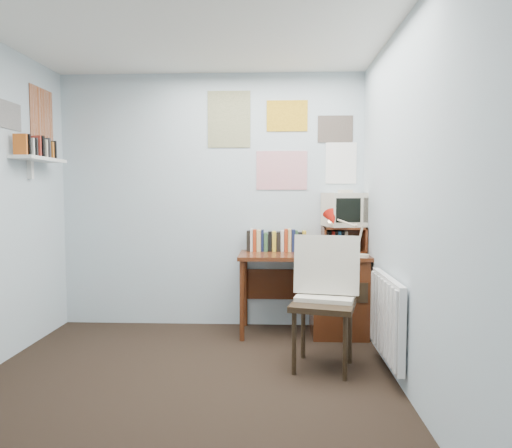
# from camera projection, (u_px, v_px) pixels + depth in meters

# --- Properties ---
(ground) EXTENTS (3.50, 3.50, 0.00)m
(ground) POSITION_uv_depth(u_px,v_px,m) (175.00, 403.00, 2.89)
(ground) COLOR black
(ground) RESTS_ON ground
(back_wall) EXTENTS (3.00, 0.02, 2.50)m
(back_wall) POSITION_uv_depth(u_px,v_px,m) (211.00, 201.00, 4.54)
(back_wall) COLOR #B0BDC9
(back_wall) RESTS_ON ground
(right_wall) EXTENTS (0.02, 3.50, 2.50)m
(right_wall) POSITION_uv_depth(u_px,v_px,m) (419.00, 206.00, 2.74)
(right_wall) COLOR #B0BDC9
(right_wall) RESTS_ON ground
(desk) EXTENTS (1.20, 0.55, 0.76)m
(desk) POSITION_uv_depth(u_px,v_px,m) (332.00, 291.00, 4.28)
(desk) COLOR #4E2411
(desk) RESTS_ON ground
(desk_chair) EXTENTS (0.60, 0.59, 0.98)m
(desk_chair) POSITION_uv_depth(u_px,v_px,m) (323.00, 305.00, 3.42)
(desk_chair) COLOR black
(desk_chair) RESTS_ON ground
(desk_lamp) EXTENTS (0.31, 0.28, 0.37)m
(desk_lamp) POSITION_uv_depth(u_px,v_px,m) (364.00, 237.00, 4.02)
(desk_lamp) COLOR red
(desk_lamp) RESTS_ON desk
(tv_riser) EXTENTS (0.40, 0.30, 0.25)m
(tv_riser) POSITION_uv_depth(u_px,v_px,m) (343.00, 239.00, 4.36)
(tv_riser) COLOR #4E2411
(tv_riser) RESTS_ON desk
(crt_tv) EXTENTS (0.44, 0.42, 0.35)m
(crt_tv) POSITION_uv_depth(u_px,v_px,m) (345.00, 208.00, 4.36)
(crt_tv) COLOR beige
(crt_tv) RESTS_ON tv_riser
(book_row) EXTENTS (0.60, 0.14, 0.22)m
(book_row) POSITION_uv_depth(u_px,v_px,m) (278.00, 240.00, 4.45)
(book_row) COLOR #4E2411
(book_row) RESTS_ON desk
(radiator) EXTENTS (0.09, 0.80, 0.60)m
(radiator) POSITION_uv_depth(u_px,v_px,m) (387.00, 317.00, 3.35)
(radiator) COLOR white
(radiator) RESTS_ON right_wall
(wall_shelf) EXTENTS (0.20, 0.62, 0.24)m
(wall_shelf) POSITION_uv_depth(u_px,v_px,m) (39.00, 159.00, 3.93)
(wall_shelf) COLOR white
(wall_shelf) RESTS_ON left_wall
(posters_back) EXTENTS (1.20, 0.01, 0.90)m
(posters_back) POSITION_uv_depth(u_px,v_px,m) (282.00, 140.00, 4.47)
(posters_back) COLOR white
(posters_back) RESTS_ON back_wall
(posters_left) EXTENTS (0.01, 0.70, 0.60)m
(posters_left) POSITION_uv_depth(u_px,v_px,m) (27.00, 115.00, 3.90)
(posters_left) COLOR white
(posters_left) RESTS_ON left_wall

